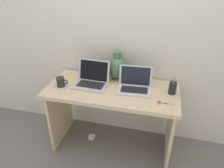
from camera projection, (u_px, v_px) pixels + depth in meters
ground_plane at (112, 144)px, 2.42m from camera, size 6.00×6.00×0.00m
back_wall at (120, 35)px, 2.13m from camera, size 4.40×0.04×2.40m
desk at (112, 103)px, 2.14m from camera, size 1.31×0.60×0.76m
laptop_left at (92, 78)px, 2.11m from camera, size 0.35×0.27×0.24m
laptop_right at (135, 83)px, 2.02m from camera, size 0.34×0.24×0.22m
green_vase at (117, 67)px, 2.20m from camera, size 0.22×0.22×0.30m
coffee_mug at (61, 82)px, 2.08m from camera, size 0.12×0.08×0.10m
pen_cup at (173, 88)px, 1.95m from camera, size 0.07×0.07×0.19m
scissors at (163, 103)px, 1.83m from camera, size 0.15×0.05×0.01m
power_brick at (92, 137)px, 2.51m from camera, size 0.07×0.07×0.03m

